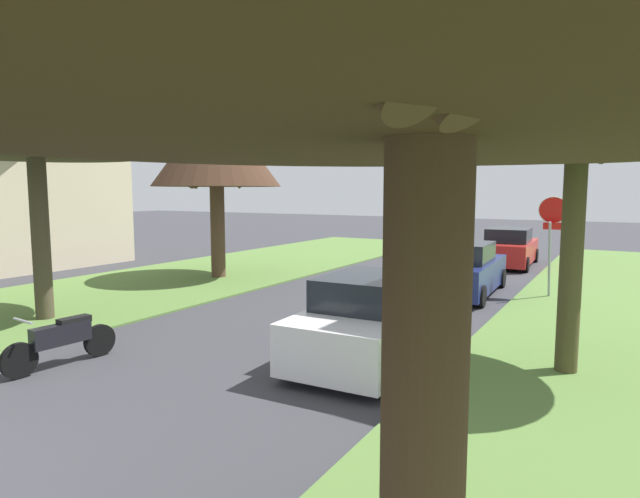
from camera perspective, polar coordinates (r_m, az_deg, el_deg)
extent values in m
cylinder|color=#9EA0A5|center=(16.21, 23.79, -1.08)|extent=(0.07, 0.60, 2.20)
cylinder|color=white|center=(16.45, 24.15, 3.92)|extent=(0.82, 0.27, 0.79)
cylinder|color=red|center=(16.45, 24.15, 3.92)|extent=(0.77, 0.27, 0.75)
cube|color=red|center=(16.36, 24.04, 2.30)|extent=(0.48, 0.11, 0.20)
cylinder|color=#474224|center=(9.61, 25.75, -1.78)|extent=(0.36, 0.36, 3.56)
cone|color=#393119|center=(9.81, 26.81, 19.54)|extent=(3.64, 3.64, 3.65)
cylinder|color=#474224|center=(9.91, 23.90, 12.90)|extent=(0.73, 1.10, 1.49)
cylinder|color=#474224|center=(9.76, 29.60, 10.84)|extent=(0.62, 1.20, 0.89)
cylinder|color=#473F2C|center=(13.98, -28.23, 0.98)|extent=(0.41, 0.41, 3.82)
cone|color=#392F1F|center=(14.18, -29.04, 16.10)|extent=(4.64, 4.64, 3.62)
cylinder|color=#473F2C|center=(13.76, -30.55, 11.32)|extent=(1.13, 0.20, 1.34)
cylinder|color=#473F2C|center=(13.37, -28.29, 11.16)|extent=(0.69, 1.37, 1.16)
cylinder|color=#473F2C|center=(13.56, -28.45, 10.78)|extent=(0.56, 1.02, 1.01)
cylinder|color=brown|center=(18.85, -11.12, 1.85)|extent=(0.51, 0.51, 3.20)
cone|color=#422B1D|center=(18.88, -11.32, 11.41)|extent=(4.50, 4.50, 3.08)
cylinder|color=brown|center=(19.15, -12.55, 8.18)|extent=(0.31, 1.25, 1.17)
cylinder|color=brown|center=(19.09, -13.06, 8.59)|extent=(0.66, 1.46, 1.44)
cylinder|color=brown|center=(18.13, -10.82, 8.99)|extent=(1.13, 1.39, 1.57)
cube|color=white|center=(9.82, 6.24, -8.39)|extent=(1.99, 4.47, 0.85)
cube|color=black|center=(9.47, 5.79, -4.56)|extent=(1.68, 2.08, 0.56)
cylinder|color=black|center=(11.69, 5.29, -7.45)|extent=(0.22, 0.61, 0.60)
cylinder|color=black|center=(11.16, 13.63, -8.28)|extent=(0.22, 0.61, 0.60)
cylinder|color=black|center=(8.86, -3.24, -11.95)|extent=(0.22, 0.61, 0.60)
cylinder|color=black|center=(8.14, 7.58, -13.68)|extent=(0.22, 0.61, 0.60)
cube|color=navy|center=(16.29, 15.33, -2.70)|extent=(1.99, 4.47, 0.85)
cube|color=black|center=(15.98, 15.23, -0.31)|extent=(1.68, 2.08, 0.56)
cylinder|color=black|center=(18.12, 13.79, -2.69)|extent=(0.22, 0.61, 0.60)
cylinder|color=black|center=(17.78, 19.23, -3.03)|extent=(0.22, 0.61, 0.60)
cylinder|color=black|center=(14.99, 10.63, -4.48)|extent=(0.22, 0.61, 0.60)
cylinder|color=black|center=(14.57, 17.18, -4.96)|extent=(0.22, 0.61, 0.60)
cube|color=red|center=(23.09, 19.96, -0.26)|extent=(1.99, 4.47, 0.85)
cube|color=black|center=(22.80, 19.95, 1.44)|extent=(1.68, 2.08, 0.56)
cylinder|color=black|center=(24.87, 18.50, -0.43)|extent=(0.22, 0.61, 0.60)
cylinder|color=black|center=(24.64, 22.49, -0.65)|extent=(0.22, 0.61, 0.60)
cylinder|color=black|center=(21.65, 17.02, -1.34)|extent=(0.22, 0.61, 0.60)
cylinder|color=black|center=(21.39, 21.60, -1.60)|extent=(0.22, 0.61, 0.60)
cylinder|color=black|center=(10.09, -30.06, -10.52)|extent=(0.15, 0.61, 0.60)
cylinder|color=black|center=(10.74, -22.95, -9.17)|extent=(0.15, 0.61, 0.60)
cube|color=black|center=(10.32, -26.46, -8.35)|extent=(0.32, 1.03, 0.36)
cube|color=black|center=(10.39, -25.30, -7.06)|extent=(0.26, 0.58, 0.12)
cylinder|color=#9EA0A5|center=(9.97, -29.74, -6.84)|extent=(0.60, 0.09, 0.04)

